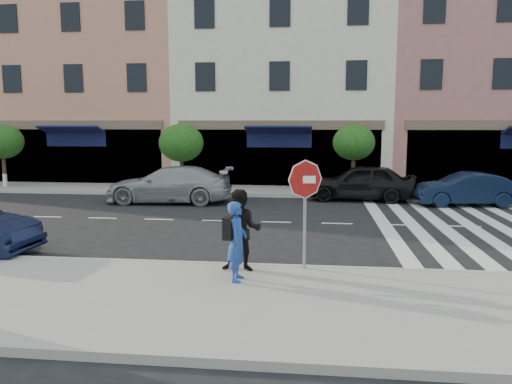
% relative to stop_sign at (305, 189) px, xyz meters
% --- Properties ---
extents(ground, '(120.00, 120.00, 0.00)m').
position_rel_stop_sign_xyz_m(ground, '(-1.03, 1.69, -1.87)').
color(ground, black).
rests_on(ground, ground).
extents(sidewalk_near, '(60.00, 4.50, 0.15)m').
position_rel_stop_sign_xyz_m(sidewalk_near, '(-1.03, -2.06, -1.79)').
color(sidewalk_near, gray).
rests_on(sidewalk_near, ground).
extents(sidewalk_far, '(60.00, 3.00, 0.15)m').
position_rel_stop_sign_xyz_m(sidewalk_far, '(-1.03, 12.69, -1.79)').
color(sidewalk_far, gray).
rests_on(sidewalk_far, ground).
extents(building_west_mid, '(10.00, 9.00, 14.00)m').
position_rel_stop_sign_xyz_m(building_west_mid, '(-12.03, 18.69, 5.13)').
color(building_west_mid, tan).
rests_on(building_west_mid, ground).
extents(building_centre, '(11.00, 9.00, 11.00)m').
position_rel_stop_sign_xyz_m(building_centre, '(-1.53, 18.69, 3.63)').
color(building_centre, '#EEE2C4').
rests_on(building_centre, ground).
extents(building_east_mid, '(13.00, 9.00, 13.00)m').
position_rel_stop_sign_xyz_m(building_east_mid, '(10.47, 18.69, 4.63)').
color(building_east_mid, '#B56F6B').
rests_on(building_east_mid, ground).
extents(street_tree_wa, '(2.00, 2.00, 3.05)m').
position_rel_stop_sign_xyz_m(street_tree_wa, '(-15.03, 12.49, 0.46)').
color(street_tree_wa, '#473323').
rests_on(street_tree_wa, sidewalk_far).
extents(street_tree_wb, '(2.10, 2.10, 3.06)m').
position_rel_stop_sign_xyz_m(street_tree_wb, '(-6.03, 12.49, 0.44)').
color(street_tree_wb, '#473323').
rests_on(street_tree_wb, sidewalk_far).
extents(street_tree_c, '(1.90, 1.90, 3.04)m').
position_rel_stop_sign_xyz_m(street_tree_c, '(1.97, 12.49, 0.49)').
color(street_tree_c, '#473323').
rests_on(street_tree_c, sidewalk_far).
extents(stop_sign, '(0.82, 0.19, 2.35)m').
position_rel_stop_sign_xyz_m(stop_sign, '(0.00, 0.00, 0.00)').
color(stop_sign, gray).
rests_on(stop_sign, sidewalk_near).
extents(photographer, '(0.39, 0.58, 1.59)m').
position_rel_stop_sign_xyz_m(photographer, '(-1.31, -0.98, -0.92)').
color(photographer, navy).
rests_on(photographer, sidewalk_near).
extents(walker, '(0.86, 0.68, 1.74)m').
position_rel_stop_sign_xyz_m(walker, '(-1.32, -0.31, -0.85)').
color(walker, black).
rests_on(walker, sidewalk_near).
extents(car_far_left, '(5.21, 2.27, 1.49)m').
position_rel_stop_sign_xyz_m(car_far_left, '(-5.71, 9.29, -1.12)').
color(car_far_left, '#98999D').
rests_on(car_far_left, ground).
extents(car_far_mid, '(4.66, 2.16, 1.55)m').
position_rel_stop_sign_xyz_m(car_far_mid, '(2.15, 10.79, -1.10)').
color(car_far_mid, black).
rests_on(car_far_mid, ground).
extents(car_far_right, '(4.12, 1.78, 1.32)m').
position_rel_stop_sign_xyz_m(car_far_right, '(6.16, 9.87, -1.21)').
color(car_far_right, black).
rests_on(car_far_right, ground).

